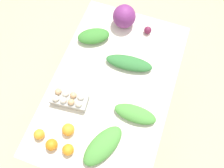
# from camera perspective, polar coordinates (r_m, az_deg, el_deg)

# --- Properties ---
(ground_plane) EXTENTS (8.00, 8.00, 0.00)m
(ground_plane) POSITION_cam_1_polar(r_m,az_deg,el_deg) (2.27, 0.00, -7.49)
(ground_plane) COLOR #C6B289
(dining_table) EXTENTS (1.32, 0.83, 0.77)m
(dining_table) POSITION_cam_1_polar(r_m,az_deg,el_deg) (1.64, 0.00, -1.69)
(dining_table) COLOR silver
(dining_table) RESTS_ON ground_plane
(cabbage_purple) EXTENTS (0.18, 0.18, 0.18)m
(cabbage_purple) POSITION_cam_1_polar(r_m,az_deg,el_deg) (1.73, 3.20, 17.22)
(cabbage_purple) COLOR #7A2D75
(cabbage_purple) RESTS_ON dining_table
(egg_carton) EXTENTS (0.13, 0.26, 0.09)m
(egg_carton) POSITION_cam_1_polar(r_m,az_deg,el_deg) (1.48, -11.11, -3.90)
(egg_carton) COLOR #A8A8A3
(egg_carton) RESTS_ON dining_table
(greens_bunch_beet_tops) EXTENTS (0.23, 0.27, 0.08)m
(greens_bunch_beet_tops) POSITION_cam_1_polar(r_m,az_deg,el_deg) (1.69, -4.84, 12.37)
(greens_bunch_beet_tops) COLOR #3D8433
(greens_bunch_beet_tops) RESTS_ON dining_table
(greens_bunch_kale) EXTENTS (0.15, 0.35, 0.07)m
(greens_bunch_kale) POSITION_cam_1_polar(r_m,az_deg,el_deg) (1.58, 4.48, 5.47)
(greens_bunch_kale) COLOR #337538
(greens_bunch_kale) RESTS_ON dining_table
(greens_bunch_chard) EXTENTS (0.12, 0.28, 0.07)m
(greens_bunch_chard) POSITION_cam_1_polar(r_m,az_deg,el_deg) (1.45, 6.06, -7.80)
(greens_bunch_chard) COLOR #4C933D
(greens_bunch_chard) RESTS_ON dining_table
(greens_bunch_dandelion) EXTENTS (0.34, 0.26, 0.08)m
(greens_bunch_dandelion) POSITION_cam_1_polar(r_m,az_deg,el_deg) (1.40, -2.39, -15.79)
(greens_bunch_dandelion) COLOR #4C933D
(greens_bunch_dandelion) RESTS_ON dining_table
(beet_root) EXTENTS (0.06, 0.06, 0.06)m
(beet_root) POSITION_cam_1_polar(r_m,az_deg,el_deg) (1.75, 9.32, 13.69)
(beet_root) COLOR maroon
(beet_root) RESTS_ON dining_table
(orange_0) EXTENTS (0.08, 0.08, 0.08)m
(orange_0) POSITION_cam_1_polar(r_m,az_deg,el_deg) (1.45, -15.52, -15.06)
(orange_0) COLOR orange
(orange_0) RESTS_ON dining_table
(orange_1) EXTENTS (0.07, 0.07, 0.07)m
(orange_1) POSITION_cam_1_polar(r_m,az_deg,el_deg) (1.42, -11.40, -16.50)
(orange_1) COLOR orange
(orange_1) RESTS_ON dining_table
(orange_2) EXTENTS (0.07, 0.07, 0.07)m
(orange_2) POSITION_cam_1_polar(r_m,az_deg,el_deg) (1.48, -18.50, -12.38)
(orange_2) COLOR orange
(orange_2) RESTS_ON dining_table
(orange_3) EXTENTS (0.08, 0.08, 0.08)m
(orange_3) POSITION_cam_1_polar(r_m,az_deg,el_deg) (1.44, -11.38, -11.60)
(orange_3) COLOR orange
(orange_3) RESTS_ON dining_table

